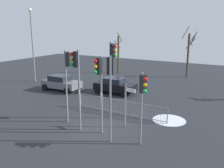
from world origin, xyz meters
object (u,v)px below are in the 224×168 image
traffic_light_rear_right (68,70)px  bare_tree_right (188,53)px  traffic_light_rear_left (143,93)px  car_black_mid (115,85)px  traffic_light_mid_left (112,64)px  street_lamp (32,39)px  traffic_light_foreground_left (110,80)px  car_grey_trailing (61,83)px  traffic_light_foreground_right (76,72)px  traffic_light_mid_right (99,78)px  direction_sign_post (126,103)px  bare_tree_centre (118,54)px

traffic_light_rear_right → bare_tree_right: 18.61m
traffic_light_rear_left → car_black_mid: 10.54m
car_black_mid → traffic_light_mid_left: bearing=-64.6°
traffic_light_mid_left → traffic_light_rear_right: bearing=-39.4°
traffic_light_rear_right → street_lamp: (-11.00, 7.27, 1.33)m
traffic_light_rear_left → traffic_light_foreground_left: traffic_light_foreground_left is taller
car_grey_trailing → car_black_mid: bearing=17.2°
traffic_light_rear_left → car_grey_trailing: traffic_light_rear_left is taller
traffic_light_foreground_left → car_black_mid: (-4.55, 8.57, -2.67)m
traffic_light_rear_right → traffic_light_rear_left: 5.47m
traffic_light_foreground_left → bare_tree_right: bare_tree_right is taller
traffic_light_mid_left → traffic_light_foreground_right: bearing=-9.0°
traffic_light_rear_left → traffic_light_foreground_left: bearing=-33.3°
traffic_light_mid_right → bare_tree_right: size_ratio=0.75×
traffic_light_rear_left → traffic_light_foreground_right: (-4.13, -0.05, 0.68)m
direction_sign_post → traffic_light_mid_left: bearing=161.4°
bare_tree_right → car_grey_trailing: bearing=-125.8°
traffic_light_foreground_left → bare_tree_right: bearing=53.8°
traffic_light_mid_left → car_grey_trailing: size_ratio=1.35×
car_grey_trailing → bare_tree_centre: bare_tree_centre is taller
traffic_light_mid_right → car_grey_trailing: (-8.61, 6.42, -2.56)m
traffic_light_foreground_right → bare_tree_right: bare_tree_right is taller
traffic_light_rear_right → car_black_mid: 8.03m
traffic_light_foreground_right → direction_sign_post: traffic_light_foreground_right is taller
traffic_light_foreground_right → direction_sign_post: 3.54m
car_black_mid → traffic_light_mid_right: bearing=-68.6°
traffic_light_rear_right → direction_sign_post: size_ratio=1.68×
traffic_light_rear_left → direction_sign_post: bearing=-88.5°
car_black_mid → bare_tree_right: (3.99, 10.82, 2.17)m
car_grey_trailing → street_lamp: street_lamp is taller
traffic_light_foreground_right → traffic_light_rear_right: bearing=40.1°
bare_tree_centre → street_lamp: bearing=-121.1°
car_grey_trailing → traffic_light_mid_right: bearing=-37.9°
traffic_light_rear_left → direction_sign_post: size_ratio=1.40×
traffic_light_mid_left → traffic_light_foreground_right: 2.77m
direction_sign_post → bare_tree_centre: 17.96m
traffic_light_rear_right → car_grey_trailing: traffic_light_rear_right is taller
direction_sign_post → traffic_light_rear_left: bearing=-32.4°
direction_sign_post → traffic_light_rear_right: bearing=-152.8°
traffic_light_mid_right → bare_tree_right: 18.92m
traffic_light_mid_right → traffic_light_foreground_right: traffic_light_foreground_right is taller
car_grey_trailing → bare_tree_right: bearing=53.0°
car_black_mid → car_grey_trailing: size_ratio=1.01×
traffic_light_mid_right → car_grey_trailing: size_ratio=1.19×
car_grey_trailing → traffic_light_foreground_left: bearing=-36.9°
car_black_mid → street_lamp: 10.89m
traffic_light_mid_left → traffic_light_foreground_left: size_ratio=1.10×
traffic_light_rear_left → traffic_light_foreground_left: 1.84m
traffic_light_mid_right → bare_tree_right: (0.41, 18.91, -0.39)m
street_lamp → traffic_light_mid_left: bearing=-22.4°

